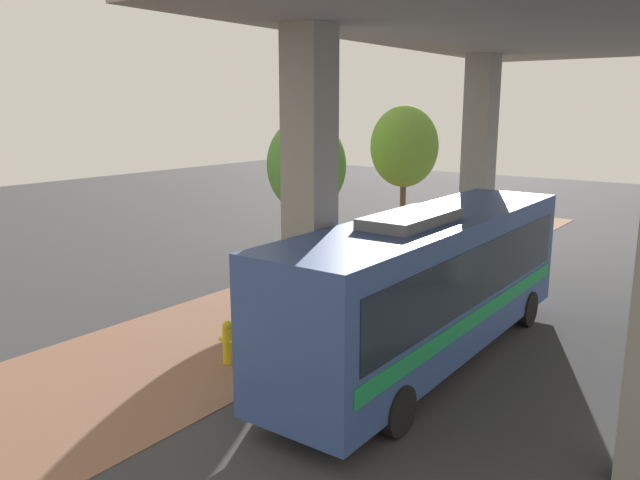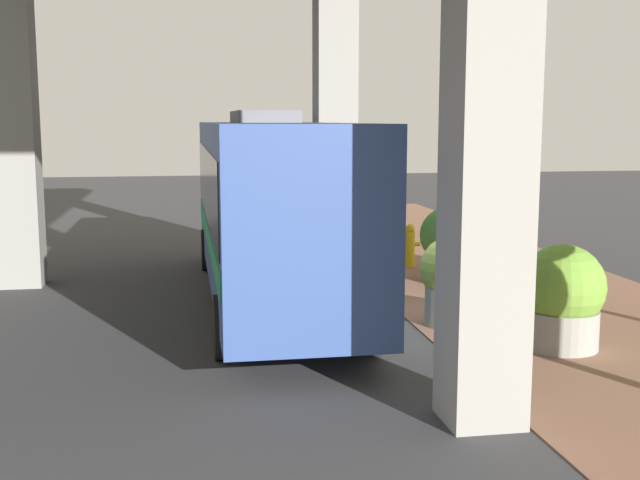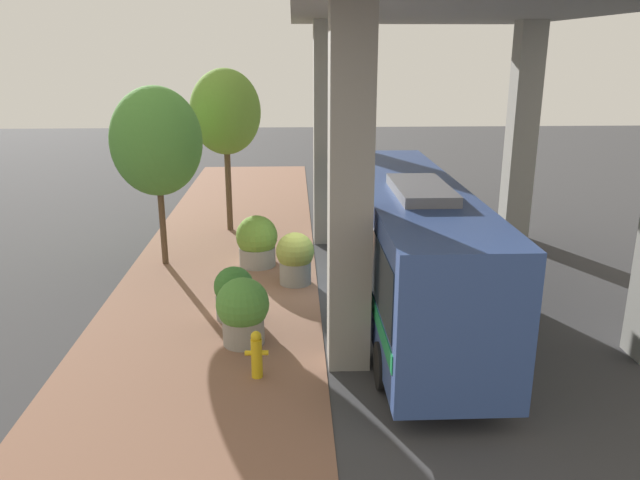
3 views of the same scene
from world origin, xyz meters
The scene contains 11 objects.
ground_plane centered at (0.00, 0.00, 0.00)m, with size 80.00×80.00×0.00m, color #38383A.
sidewalk_strip centered at (-3.00, 0.00, 0.01)m, with size 6.00×40.00×0.02m.
overpass centered at (4.00, 0.00, 7.21)m, with size 9.40×17.40×8.36m.
bus centered at (2.28, -2.26, 2.06)m, with size 2.58×11.05×3.80m.
fire_hydrant centered at (-1.51, -5.33, 0.55)m, with size 0.51×0.24×1.09m.
planter_front centered at (-2.26, -2.21, 0.70)m, with size 1.04×1.04×1.43m.
planter_middle centered at (-0.66, 0.28, 0.83)m, with size 1.14×1.14×1.60m.
planter_back centered at (-1.92, -3.70, 0.86)m, with size 1.27×1.27×1.67m.
planter_extra centered at (-1.89, 1.97, 0.83)m, with size 1.35×1.35×1.69m.
street_tree_near centered at (-4.95, 2.31, 4.04)m, with size 2.85×2.85×5.76m.
street_tree_far centered at (-3.19, 6.28, 4.55)m, with size 2.64×2.64×6.16m.
Camera 1 is at (8.61, -15.41, 6.08)m, focal length 35.00 mm.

